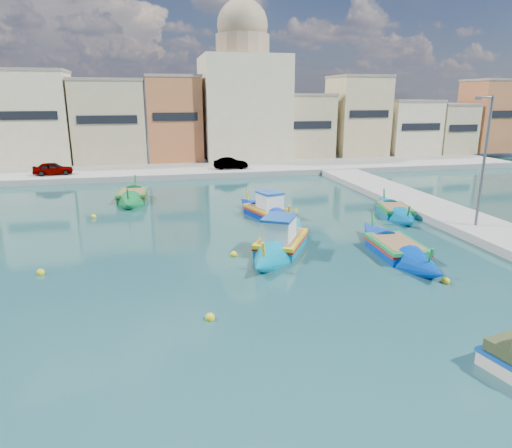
{
  "coord_description": "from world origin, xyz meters",
  "views": [
    {
      "loc": [
        -1.11,
        -16.76,
        7.92
      ],
      "look_at": [
        4.0,
        6.0,
        1.4
      ],
      "focal_mm": 32.0,
      "sensor_mm": 36.0,
      "label": 1
    }
  ],
  "objects_px": {
    "church_block": "(243,93)",
    "luzzu_cyan_mid": "(394,212)",
    "luzzu_blue_south": "(396,250)",
    "luzzu_green": "(133,197)",
    "luzzu_turquoise_cabin": "(281,243)",
    "luzzu_blue_cabin": "(267,212)",
    "quay_street_lamp": "(483,161)"
  },
  "relations": [
    {
      "from": "quay_street_lamp",
      "to": "luzzu_green",
      "type": "height_order",
      "value": "quay_street_lamp"
    },
    {
      "from": "quay_street_lamp",
      "to": "luzzu_turquoise_cabin",
      "type": "relative_size",
      "value": 0.87
    },
    {
      "from": "church_block",
      "to": "luzzu_cyan_mid",
      "type": "bearing_deg",
      "value": -80.19
    },
    {
      "from": "luzzu_green",
      "to": "luzzu_blue_south",
      "type": "xyz_separation_m",
      "value": [
        13.83,
        -16.32,
        -0.02
      ]
    },
    {
      "from": "church_block",
      "to": "quay_street_lamp",
      "type": "relative_size",
      "value": 2.39
    },
    {
      "from": "luzzu_green",
      "to": "luzzu_blue_south",
      "type": "bearing_deg",
      "value": -49.73
    },
    {
      "from": "quay_street_lamp",
      "to": "luzzu_cyan_mid",
      "type": "distance_m",
      "value": 6.96
    },
    {
      "from": "luzzu_blue_south",
      "to": "luzzu_green",
      "type": "bearing_deg",
      "value": 130.27
    },
    {
      "from": "church_block",
      "to": "luzzu_cyan_mid",
      "type": "distance_m",
      "value": 30.47
    },
    {
      "from": "luzzu_turquoise_cabin",
      "to": "luzzu_cyan_mid",
      "type": "xyz_separation_m",
      "value": [
        9.71,
        5.48,
        -0.12
      ]
    },
    {
      "from": "quay_street_lamp",
      "to": "luzzu_blue_cabin",
      "type": "bearing_deg",
      "value": 149.34
    },
    {
      "from": "church_block",
      "to": "luzzu_blue_cabin",
      "type": "xyz_separation_m",
      "value": [
        -3.76,
        -27.36,
        -8.08
      ]
    },
    {
      "from": "luzzu_cyan_mid",
      "to": "luzzu_blue_south",
      "type": "distance_m",
      "value": 8.6
    },
    {
      "from": "luzzu_turquoise_cabin",
      "to": "luzzu_blue_cabin",
      "type": "distance_m",
      "value": 7.12
    },
    {
      "from": "luzzu_cyan_mid",
      "to": "luzzu_turquoise_cabin",
      "type": "bearing_deg",
      "value": -150.57
    },
    {
      "from": "church_block",
      "to": "luzzu_blue_south",
      "type": "relative_size",
      "value": 2.15
    },
    {
      "from": "luzzu_blue_cabin",
      "to": "luzzu_cyan_mid",
      "type": "distance_m",
      "value": 8.9
    },
    {
      "from": "luzzu_blue_south",
      "to": "luzzu_blue_cabin",
      "type": "bearing_deg",
      "value": 117.1
    },
    {
      "from": "church_block",
      "to": "quay_street_lamp",
      "type": "distance_m",
      "value": 35.04
    },
    {
      "from": "luzzu_turquoise_cabin",
      "to": "church_block",
      "type": "bearing_deg",
      "value": 82.21
    },
    {
      "from": "luzzu_blue_south",
      "to": "quay_street_lamp",
      "type": "bearing_deg",
      "value": 20.94
    },
    {
      "from": "church_block",
      "to": "luzzu_cyan_mid",
      "type": "xyz_separation_m",
      "value": [
        5.0,
        -28.93,
        -8.17
      ]
    },
    {
      "from": "luzzu_blue_cabin",
      "to": "luzzu_green",
      "type": "bearing_deg",
      "value": 141.87
    },
    {
      "from": "luzzu_blue_cabin",
      "to": "luzzu_green",
      "type": "distance_m",
      "value": 11.63
    },
    {
      "from": "quay_street_lamp",
      "to": "luzzu_cyan_mid",
      "type": "bearing_deg",
      "value": 115.74
    },
    {
      "from": "church_block",
      "to": "luzzu_cyan_mid",
      "type": "height_order",
      "value": "church_block"
    },
    {
      "from": "luzzu_blue_cabin",
      "to": "luzzu_cyan_mid",
      "type": "relative_size",
      "value": 1.0
    },
    {
      "from": "luzzu_green",
      "to": "luzzu_blue_cabin",
      "type": "bearing_deg",
      "value": -38.13
    },
    {
      "from": "luzzu_blue_cabin",
      "to": "quay_street_lamp",
      "type": "bearing_deg",
      "value": -30.66
    },
    {
      "from": "church_block",
      "to": "luzzu_turquoise_cabin",
      "type": "distance_m",
      "value": 35.65
    },
    {
      "from": "luzzu_blue_cabin",
      "to": "luzzu_cyan_mid",
      "type": "bearing_deg",
      "value": -10.18
    },
    {
      "from": "luzzu_blue_south",
      "to": "luzzu_cyan_mid",
      "type": "bearing_deg",
      "value": 61.65
    }
  ]
}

